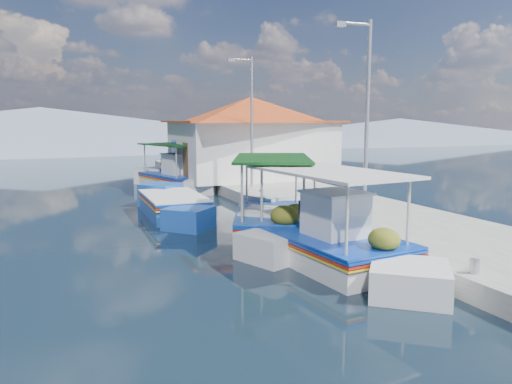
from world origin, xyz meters
name	(u,v)px	position (x,y,z in m)	size (l,w,h in m)	color
ground	(249,277)	(0.00, 0.00, 0.00)	(160.00, 160.00, 0.00)	black
quay	(331,207)	(5.90, 6.00, 0.25)	(5.00, 44.00, 0.50)	#B0ADA4
bollards	(292,204)	(3.80, 5.25, 0.65)	(0.20, 17.20, 0.30)	#A5A8AD
main_caique	(326,242)	(2.33, 0.43, 0.51)	(2.81, 7.98, 2.64)	white
caique_green_canopy	(270,223)	(2.14, 3.54, 0.41)	(4.11, 6.78, 2.78)	white
caique_blue_hull	(173,207)	(0.09, 8.00, 0.33)	(2.12, 6.88, 1.22)	#1A49A0
caique_far	(174,179)	(2.00, 15.68, 0.49)	(3.58, 7.18, 2.62)	white
harbor_building	(251,136)	(6.20, 15.00, 2.78)	(10.49, 10.49, 4.40)	white
lamp_post_near	(365,113)	(4.51, 2.00, 3.85)	(1.21, 0.14, 6.00)	#A5A8AD
lamp_post_far	(250,115)	(4.51, 11.00, 3.85)	(1.21, 0.14, 6.00)	#A5A8AD
mountain_ridge	(136,132)	(6.54, 56.00, 2.04)	(171.40, 96.00, 5.50)	slate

